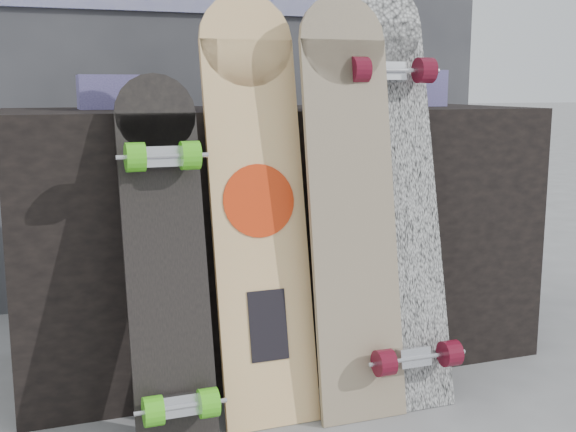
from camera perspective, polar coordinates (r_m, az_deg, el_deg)
name	(u,v)px	position (r m, az deg, el deg)	size (l,w,h in m)	color
ground	(338,418)	(1.99, 3.97, -15.66)	(60.00, 60.00, 0.00)	slate
vendor_table	(276,235)	(2.30, -0.95, -1.48)	(1.60, 0.60, 0.80)	black
booth	(208,28)	(3.08, -6.33, 14.55)	(2.40, 0.22, 2.20)	#333338
merch_box_purple	(109,92)	(2.22, -13.93, 9.49)	(0.18, 0.12, 0.10)	#3E3C7A
merch_box_small	(419,88)	(2.54, 10.31, 9.91)	(0.14, 0.14, 0.12)	#3E3C7A
merch_box_flat	(255,97)	(2.41, -2.65, 9.34)	(0.22, 0.10, 0.06)	#D1B78C
longboard_geisha	(257,195)	(1.88, -2.43, 1.69)	(0.25, 0.27, 1.11)	beige
longboard_celtic	(351,194)	(1.90, 5.03, 1.76)	(0.24, 0.21, 1.11)	beige
longboard_cascadia	(392,181)	(2.00, 8.25, 2.72)	(0.27, 0.35, 1.17)	silver
skateboard_dark	(167,256)	(1.78, -9.56, -3.14)	(0.20, 0.29, 0.90)	black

